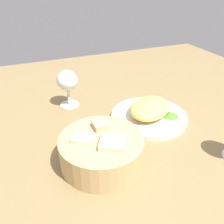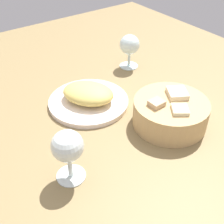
{
  "view_description": "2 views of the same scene",
  "coord_description": "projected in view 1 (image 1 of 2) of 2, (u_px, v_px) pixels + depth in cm",
  "views": [
    {
      "loc": [
        32.09,
        50.43,
        39.35
      ],
      "look_at": [
        9.33,
        -4.71,
        3.31
      ],
      "focal_mm": 37.28,
      "sensor_mm": 36.0,
      "label": 1
    },
    {
      "loc": [
        58.92,
        -37.59,
        50.55
      ],
      "look_at": [
        10.72,
        -2.57,
        5.03
      ],
      "focal_mm": 47.18,
      "sensor_mm": 36.0,
      "label": 2
    }
  ],
  "objects": [
    {
      "name": "ground_plane",
      "position": [
        146.0,
        125.0,
        0.71
      ],
      "size": [
        140.0,
        140.0,
        2.0
      ],
      "primitive_type": "cube",
      "color": "olive"
    },
    {
      "name": "wine_glass_near",
      "position": [
        67.0,
        82.0,
        0.76
      ],
      "size": [
        6.83,
        6.83,
        12.6
      ],
      "color": "silver",
      "rests_on": "ground_plane"
    },
    {
      "name": "bread_basket",
      "position": [
        102.0,
        150.0,
        0.54
      ],
      "size": [
        19.59,
        19.59,
        8.4
      ],
      "color": "tan",
      "rests_on": "ground_plane"
    },
    {
      "name": "plate",
      "position": [
        149.0,
        116.0,
        0.72
      ],
      "size": [
        23.26,
        23.26,
        1.4
      ],
      "primitive_type": "cylinder",
      "color": "white",
      "rests_on": "ground_plane"
    },
    {
      "name": "omelette",
      "position": [
        150.0,
        108.0,
        0.71
      ],
      "size": [
        18.68,
        17.49,
        4.67
      ],
      "primitive_type": "ellipsoid",
      "rotation": [
        0.0,
        0.0,
        0.57
      ],
      "color": "#DABF5F",
      "rests_on": "plate"
    },
    {
      "name": "lettuce_garnish",
      "position": [
        170.0,
        114.0,
        0.71
      ],
      "size": [
        5.18,
        5.18,
        1.31
      ],
      "primitive_type": "cone",
      "color": "#4B882C",
      "rests_on": "plate"
    }
  ]
}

